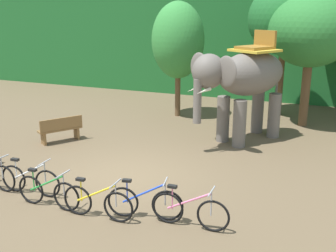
% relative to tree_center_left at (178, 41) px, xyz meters
% --- Properties ---
extents(ground_plane, '(80.00, 80.00, 0.00)m').
position_rel_tree_center_left_xyz_m(ground_plane, '(1.04, -6.92, -3.21)').
color(ground_plane, brown).
extents(foliage_hedge, '(36.00, 6.00, 6.16)m').
position_rel_tree_center_left_xyz_m(foliage_hedge, '(1.04, 7.35, -0.14)').
color(foliage_hedge, '#1E6028').
rests_on(foliage_hedge, ground).
extents(tree_center_left, '(2.20, 2.20, 4.81)m').
position_rel_tree_center_left_xyz_m(tree_center_left, '(0.00, 0.00, 0.00)').
color(tree_center_left, brown).
rests_on(tree_center_left, ground).
extents(tree_far_left, '(3.03, 3.03, 5.58)m').
position_rel_tree_center_left_xyz_m(tree_far_left, '(4.03, 1.81, 0.86)').
color(tree_far_left, brown).
rests_on(tree_far_left, ground).
extents(tree_right, '(3.17, 3.17, 5.05)m').
position_rel_tree_center_left_xyz_m(tree_right, '(5.18, 0.43, 0.45)').
color(tree_right, brown).
rests_on(tree_right, ground).
extents(elephant, '(3.21, 4.06, 3.78)m').
position_rel_tree_center_left_xyz_m(elephant, '(3.36, -2.45, -1.01)').
color(elephant, '#665E56').
rests_on(elephant, ground).
extents(bike_white, '(1.71, 0.52, 0.92)m').
position_rel_tree_center_left_xyz_m(bike_white, '(-0.55, -8.78, -2.83)').
color(bike_white, black).
rests_on(bike_white, ground).
extents(bike_green, '(1.71, 0.52, 0.92)m').
position_rel_tree_center_left_xyz_m(bike_green, '(0.31, -9.18, -2.83)').
color(bike_green, black).
rests_on(bike_green, ground).
extents(bike_yellow, '(1.71, 0.52, 0.92)m').
position_rel_tree_center_left_xyz_m(bike_yellow, '(1.66, -9.20, -2.83)').
color(bike_yellow, black).
rests_on(bike_yellow, ground).
extents(bike_blue, '(1.68, 0.56, 0.92)m').
position_rel_tree_center_left_xyz_m(bike_blue, '(2.62, -8.81, -2.83)').
color(bike_blue, black).
rests_on(bike_blue, ground).
extents(bike_pink, '(1.71, 0.52, 0.92)m').
position_rel_tree_center_left_xyz_m(bike_pink, '(3.66, -8.80, -2.83)').
color(bike_pink, black).
rests_on(bike_pink, ground).
extents(wooden_bench, '(1.15, 1.48, 0.89)m').
position_rel_tree_center_left_xyz_m(wooden_bench, '(-2.43, -4.99, -2.74)').
color(wooden_bench, brown).
rests_on(wooden_bench, ground).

